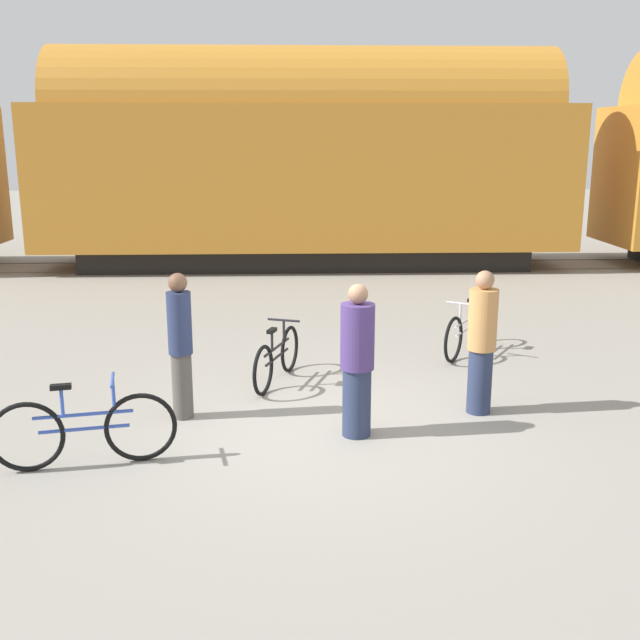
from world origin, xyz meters
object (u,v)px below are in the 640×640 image
bicycle_blue (85,430)px  person_in_purple (357,362)px  bicycle_black (277,358)px  bicycle_silver (466,330)px  person_in_navy (180,345)px  freight_train (305,154)px  person_in_tan (482,343)px

bicycle_blue → person_in_purple: bearing=14.1°
bicycle_black → bicycle_blue: bearing=-126.1°
bicycle_blue → bicycle_black: size_ratio=1.11×
bicycle_silver → person_in_navy: bearing=-147.2°
freight_train → bicycle_blue: freight_train is taller
freight_train → person_in_tan: bearing=-80.0°
bicycle_black → person_in_tan: (2.45, -1.22, 0.52)m
freight_train → person_in_navy: 11.00m
bicycle_silver → bicycle_blue: 6.14m
person_in_purple → bicycle_black: bearing=32.0°
bicycle_silver → person_in_purple: size_ratio=0.89×
bicycle_black → person_in_tan: bearing=-26.5°
bicycle_blue → bicycle_silver: bearing=39.2°
bicycle_black → person_in_navy: 1.75m
bicycle_silver → person_in_navy: person_in_navy is taller
bicycle_blue → freight_train: bearing=78.5°
freight_train → person_in_purple: 11.49m
freight_train → person_in_navy: (-1.67, -10.69, -1.95)m
freight_train → person_in_purple: size_ratio=24.54×
person_in_purple → person_in_navy: person_in_navy is taller
freight_train → person_in_purple: (0.34, -11.31, -1.99)m
person_in_purple → person_in_navy: 2.10m
freight_train → person_in_navy: bearing=-98.9°
bicycle_blue → person_in_navy: (0.79, 1.33, 0.51)m
bicycle_blue → person_in_tan: 4.57m
bicycle_black → bicycle_silver: bearing=24.4°
bicycle_black → person_in_tan: size_ratio=0.94×
person_in_navy → person_in_tan: (3.55, 0.03, -0.02)m
bicycle_black → person_in_tan: 2.79m
freight_train → person_in_purple: bearing=-88.3°
bicycle_blue → person_in_purple: (2.80, 0.70, 0.47)m
bicycle_silver → person_in_tan: 2.61m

